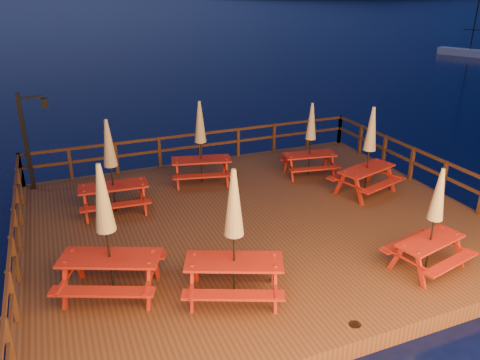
{
  "coord_description": "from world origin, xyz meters",
  "views": [
    {
      "loc": [
        -4.67,
        -10.3,
        6.28
      ],
      "look_at": [
        -0.2,
        0.6,
        1.36
      ],
      "focal_mm": 35.0,
      "sensor_mm": 36.0,
      "label": 1
    }
  ],
  "objects_px": {
    "picnic_table_1": "(434,218)",
    "picnic_table_2": "(234,234)",
    "lamp_post": "(30,133)",
    "picnic_table_0": "(111,165)",
    "sailboat": "(473,53)"
  },
  "relations": [
    {
      "from": "picnic_table_1",
      "to": "picnic_table_2",
      "type": "bearing_deg",
      "value": 158.63
    },
    {
      "from": "lamp_post",
      "to": "picnic_table_1",
      "type": "relative_size",
      "value": 1.25
    },
    {
      "from": "picnic_table_0",
      "to": "picnic_table_1",
      "type": "bearing_deg",
      "value": -38.46
    },
    {
      "from": "picnic_table_1",
      "to": "sailboat",
      "type": "bearing_deg",
      "value": 29.02
    },
    {
      "from": "picnic_table_0",
      "to": "picnic_table_2",
      "type": "distance_m",
      "value": 5.13
    },
    {
      "from": "lamp_post",
      "to": "picnic_table_0",
      "type": "bearing_deg",
      "value": -53.01
    },
    {
      "from": "picnic_table_0",
      "to": "picnic_table_2",
      "type": "bearing_deg",
      "value": -67.08
    },
    {
      "from": "picnic_table_0",
      "to": "picnic_table_2",
      "type": "relative_size",
      "value": 0.96
    },
    {
      "from": "lamp_post",
      "to": "sailboat",
      "type": "distance_m",
      "value": 42.8
    },
    {
      "from": "lamp_post",
      "to": "picnic_table_1",
      "type": "xyz_separation_m",
      "value": [
        7.99,
        -8.15,
        -0.55
      ]
    },
    {
      "from": "lamp_post",
      "to": "picnic_table_2",
      "type": "xyz_separation_m",
      "value": [
        3.62,
        -7.47,
        -0.35
      ]
    },
    {
      "from": "sailboat",
      "to": "picnic_table_2",
      "type": "bearing_deg",
      "value": -165.38
    },
    {
      "from": "sailboat",
      "to": "picnic_table_0",
      "type": "distance_m",
      "value": 42.29
    },
    {
      "from": "sailboat",
      "to": "picnic_table_1",
      "type": "distance_m",
      "value": 40.66
    },
    {
      "from": "picnic_table_1",
      "to": "picnic_table_2",
      "type": "xyz_separation_m",
      "value": [
        -4.37,
        0.68,
        0.2
      ]
    }
  ]
}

